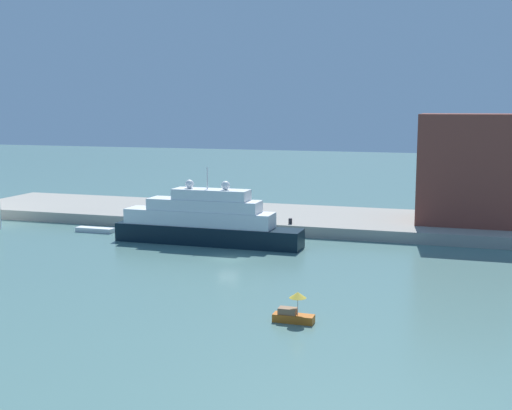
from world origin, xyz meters
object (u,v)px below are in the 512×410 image
Objects in this scene: small_motorboat at (294,312)px; mooring_bollard at (290,221)px; work_barge at (95,230)px; parked_car at (195,210)px; large_yacht at (205,222)px; harbor_building at (470,168)px; person_figure at (223,213)px.

small_motorboat reaches higher than mooring_bollard.
parked_car reaches higher than work_barge.
parked_car is at bearing 117.39° from large_yacht.
harbor_building reaches higher than person_figure.
small_motorboat is 0.23× the size of harbor_building.
parked_car is at bearing 122.32° from small_motorboat.
mooring_bollard is at bearing -15.61° from parked_car.
harbor_building is 37.50m from person_figure.
work_barge is at bearing 170.95° from large_yacht.
small_motorboat is at bearing -55.41° from large_yacht.
person_figure is at bearing 118.08° from small_motorboat.
parked_car is at bearing 155.46° from person_figure.
parked_car is at bearing 44.77° from work_barge.
large_yacht reaches higher than parked_car.
work_barge is 19.41m from person_figure.
large_yacht reaches higher than small_motorboat.
large_yacht is 13.60m from mooring_bollard.
work_barge is 0.37× the size of harbor_building.
mooring_bollard is (28.46, 6.65, 1.71)m from work_barge.
person_figure is at bearing 169.22° from mooring_bollard.
large_yacht is 7.29× the size of small_motorboat.
small_motorboat is at bearing -61.92° from person_figure.
harbor_building is at bearing 73.63° from small_motorboat.
harbor_building reaches higher than work_barge.
parked_car is 5.02× the size of mooring_bollard.
parked_car is 2.35× the size of person_figure.
work_barge is at bearing -166.85° from mooring_bollard.
small_motorboat is 40.07m from mooring_bollard.
work_barge is 56.43m from harbor_building.
harbor_building is (34.22, 19.47, 6.58)m from large_yacht.
small_motorboat is 2.05× the size of person_figure.
harbor_building reaches higher than mooring_bollard.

